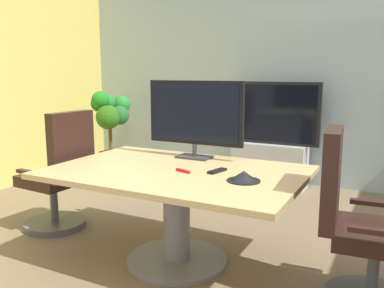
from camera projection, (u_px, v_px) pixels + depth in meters
name	position (u px, v px, depth m)	size (l,w,h in m)	color
ground_plane	(175.00, 280.00, 2.83)	(7.10, 7.10, 0.00)	#7A664C
wall_back_glass_partition	(290.00, 78.00, 5.18)	(6.10, 0.10, 2.69)	#9EB2B7
conference_table	(177.00, 193.00, 3.01)	(1.82, 1.21, 0.72)	tan
office_chair_left	(60.00, 181.00, 3.68)	(0.61, 0.59, 1.09)	#4C4C51
office_chair_right	(358.00, 234.00, 2.47)	(0.61, 0.59, 1.09)	#4C4C51
tv_monitor	(195.00, 115.00, 3.33)	(0.84, 0.18, 0.64)	#333338
wall_display_unit	(270.00, 152.00, 5.08)	(1.20, 0.36, 1.31)	#B7BABC
potted_plant	(110.00, 122.00, 5.74)	(0.64, 0.66, 1.17)	brown
conference_phone	(244.00, 177.00, 2.66)	(0.22, 0.22, 0.07)	black
remote_control	(217.00, 171.00, 2.90)	(0.05, 0.17, 0.02)	black
whiteboard_marker	(183.00, 171.00, 2.90)	(0.13, 0.02, 0.02)	red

